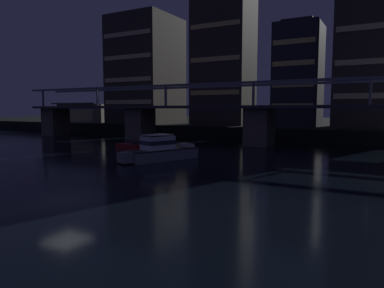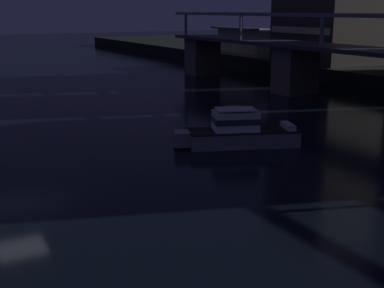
% 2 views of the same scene
% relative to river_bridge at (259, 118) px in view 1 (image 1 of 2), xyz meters
% --- Properties ---
extents(ground_plane, '(400.00, 400.00, 0.00)m').
position_rel_river_bridge_xyz_m(ground_plane, '(0.00, -36.39, -4.11)').
color(ground_plane, black).
extents(far_riverbank, '(240.00, 80.00, 2.20)m').
position_rel_river_bridge_xyz_m(far_riverbank, '(0.00, 48.01, -3.01)').
color(far_riverbank, black).
rests_on(far_riverbank, ground).
extents(river_bridge, '(94.42, 6.40, 9.38)m').
position_rel_river_bridge_xyz_m(river_bridge, '(0.00, 0.00, 0.00)').
color(river_bridge, '#605B51').
rests_on(river_bridge, ground).
extents(tower_west_low, '(13.43, 13.66, 24.29)m').
position_rel_river_bridge_xyz_m(tower_west_low, '(-32.16, 15.59, 10.09)').
color(tower_west_low, '#38332D').
rests_on(tower_west_low, far_riverbank).
extents(tower_west_tall, '(11.40, 8.81, 32.91)m').
position_rel_river_bridge_xyz_m(tower_west_tall, '(-13.30, 16.57, 14.40)').
color(tower_west_tall, '#38332D').
rests_on(tower_west_tall, far_riverbank).
extents(tower_central, '(8.12, 9.17, 19.68)m').
position_rel_river_bridge_xyz_m(tower_central, '(1.39, 18.66, 7.78)').
color(tower_central, '#282833').
rests_on(tower_central, far_riverbank).
extents(tower_east_tall, '(10.26, 12.88, 27.27)m').
position_rel_river_bridge_xyz_m(tower_east_tall, '(13.44, 17.94, 11.58)').
color(tower_east_tall, '#38332D').
rests_on(tower_east_tall, far_riverbank).
extents(waterfront_pavilion, '(12.40, 7.40, 4.70)m').
position_rel_river_bridge_xyz_m(waterfront_pavilion, '(-48.42, 11.91, 0.33)').
color(waterfront_pavilion, '#B2AD9E').
rests_on(waterfront_pavilion, far_riverbank).
extents(cabin_cruiser_near_left, '(5.37, 9.28, 2.79)m').
position_rel_river_bridge_xyz_m(cabin_cruiser_near_left, '(-4.53, -19.67, -3.06)').
color(cabin_cruiser_near_left, gray).
rests_on(cabin_cruiser_near_left, ground).
extents(speedboat_mid_left, '(5.23, 2.25, 1.16)m').
position_rel_river_bridge_xyz_m(speedboat_mid_left, '(-13.18, -13.69, -3.69)').
color(speedboat_mid_left, maroon).
rests_on(speedboat_mid_left, ground).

